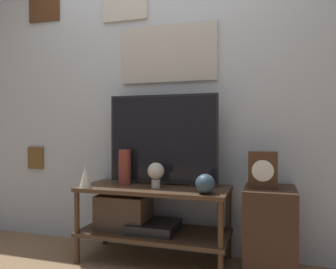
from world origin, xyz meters
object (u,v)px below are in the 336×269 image
Objects in this scene: vase_tall_ceramic at (125,167)px; decorative_bust at (156,172)px; television at (163,139)px; vase_round_glass at (205,184)px; vase_slim_bronze at (85,177)px; mantel_clock at (263,170)px.

vase_tall_ceramic is 0.29m from decorative_bust.
television is 0.57m from vase_round_glass.
television is 0.67m from vase_slim_bronze.
decorative_bust is (0.52, 0.16, 0.03)m from vase_slim_bronze.
mantel_clock is at bearing 22.58° from vase_round_glass.
decorative_bust is at bearing -177.17° from mantel_clock.
decorative_bust is (0.29, -0.05, -0.02)m from vase_tall_ceramic.
vase_round_glass is 0.49× the size of vase_tall_ceramic.
vase_round_glass is at bearing -33.70° from television.
mantel_clock is (0.78, -0.11, -0.21)m from television.
decorative_bust reaches higher than vase_round_glass.
vase_tall_ceramic is at bearing 165.84° from vase_round_glass.
vase_round_glass is (0.40, -0.27, -0.30)m from television.
decorative_bust is (-0.01, -0.15, -0.25)m from television.
vase_slim_bronze is 0.88× the size of decorative_bust.
vase_tall_ceramic reaches higher than vase_round_glass.
television reaches higher than mantel_clock.
vase_slim_bronze is at bearing -177.63° from vase_round_glass.
vase_round_glass is 0.81× the size of vase_slim_bronze.
mantel_clock is (0.78, 0.04, 0.04)m from decorative_bust.
television reaches higher than vase_round_glass.
vase_slim_bronze reaches higher than vase_round_glass.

